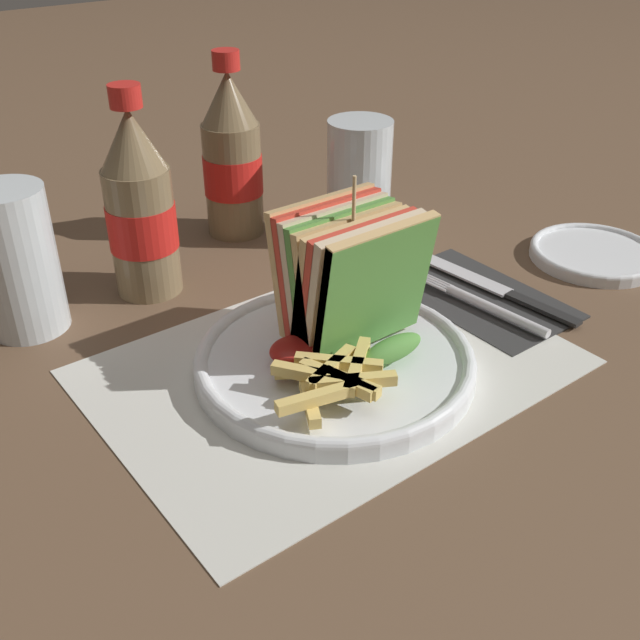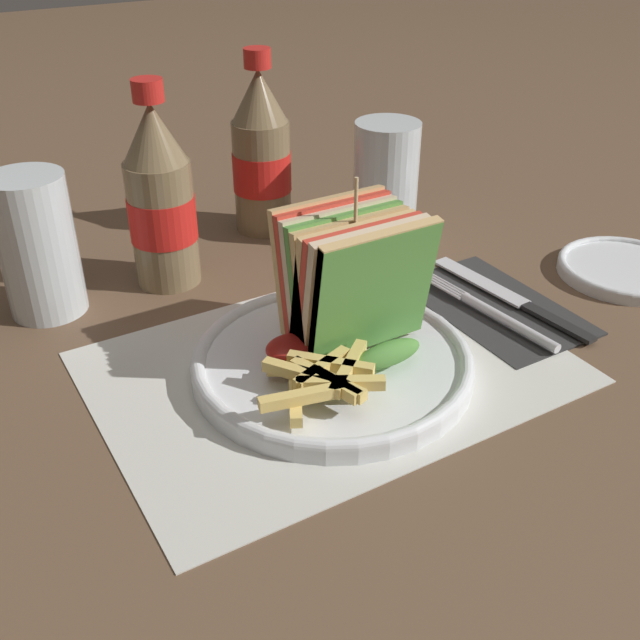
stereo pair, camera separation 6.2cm
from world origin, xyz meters
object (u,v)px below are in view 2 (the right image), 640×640
object	(u,v)px
coke_bottle_far	(261,156)
knife	(511,298)
fork	(493,313)
coke_bottle_near	(161,201)
glass_near	(385,191)
club_sandwich	(355,281)
side_saucer	(625,269)
plate_main	(332,361)
glass_far	(39,255)

from	to	relation	value
coke_bottle_far	knife	bearing A→B (deg)	-66.06
fork	coke_bottle_near	bearing A→B (deg)	129.91
coke_bottle_far	glass_near	bearing A→B (deg)	-44.32
club_sandwich	knife	world-z (taller)	club_sandwich
side_saucer	coke_bottle_far	bearing A→B (deg)	131.96
glass_near	side_saucer	world-z (taller)	glass_near
coke_bottle_far	club_sandwich	bearing A→B (deg)	-101.15
club_sandwich	side_saucer	size ratio (longest dim) A/B	1.07
fork	knife	world-z (taller)	fork
plate_main	coke_bottle_far	distance (m)	0.31
fork	club_sandwich	bearing A→B (deg)	166.95
coke_bottle_near	glass_near	size ratio (longest dim) A/B	1.51
club_sandwich	coke_bottle_near	distance (m)	0.23
coke_bottle_near	side_saucer	xyz separation A→B (m)	(0.41, -0.23, -0.08)
coke_bottle_near	plate_main	bearing A→B (deg)	-75.39
fork	glass_far	bearing A→B (deg)	141.33
fork	glass_far	xyz separation A→B (m)	(-0.35, 0.23, 0.05)
coke_bottle_near	coke_bottle_far	xyz separation A→B (m)	(0.14, 0.07, 0.00)
knife	glass_near	bearing A→B (deg)	92.44
knife	glass_near	distance (m)	0.19
club_sandwich	fork	bearing A→B (deg)	-8.01
glass_near	side_saucer	distance (m)	0.26
fork	coke_bottle_far	distance (m)	0.32
plate_main	knife	size ratio (longest dim) A/B	1.20
fork	side_saucer	size ratio (longest dim) A/B	1.38
glass_far	coke_bottle_far	bearing A→B (deg)	13.74
knife	coke_bottle_near	size ratio (longest dim) A/B	0.97
glass_far	knife	bearing A→B (deg)	-29.26
fork	knife	xyz separation A→B (m)	(0.04, 0.02, -0.00)
coke_bottle_near	glass_far	world-z (taller)	coke_bottle_near
glass_near	glass_far	bearing A→B (deg)	174.60
coke_bottle_near	club_sandwich	bearing A→B (deg)	-67.26
plate_main	side_saucer	world-z (taller)	plate_main
club_sandwich	coke_bottle_near	size ratio (longest dim) A/B	0.72
glass_near	glass_far	xyz separation A→B (m)	(-0.36, 0.03, 0.00)
glass_near	side_saucer	xyz separation A→B (m)	(0.16, -0.20, -0.05)
club_sandwich	glass_far	distance (m)	0.30
coke_bottle_near	coke_bottle_far	world-z (taller)	same
knife	glass_far	bearing A→B (deg)	145.70
plate_main	glass_far	distance (m)	0.29
knife	glass_far	xyz separation A→B (m)	(-0.38, 0.22, 0.05)
fork	side_saucer	xyz separation A→B (m)	(0.18, -0.00, -0.00)
coke_bottle_far	glass_near	size ratio (longest dim) A/B	1.51
glass_near	side_saucer	size ratio (longest dim) A/B	0.99
coke_bottle_near	glass_far	xyz separation A→B (m)	(-0.12, 0.00, -0.03)
fork	glass_far	size ratio (longest dim) A/B	1.39
plate_main	glass_near	bearing A→B (deg)	46.01
glass_far	glass_near	bearing A→B (deg)	-5.40
knife	glass_near	xyz separation A→B (m)	(-0.02, 0.18, 0.05)
coke_bottle_near	glass_far	bearing A→B (deg)	178.96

